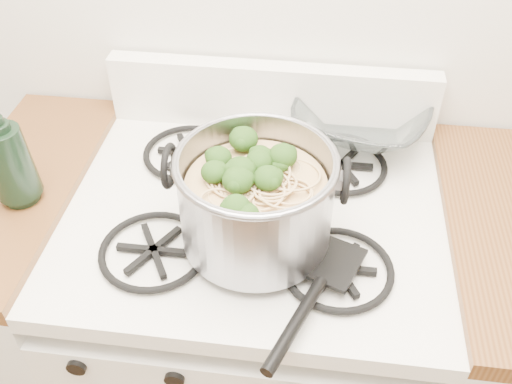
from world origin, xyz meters
name	(u,v)px	position (x,y,z in m)	size (l,w,h in m)	color
gas_range	(255,341)	(0.00, 1.26, 0.44)	(0.76, 0.66, 0.92)	white
counter_left	(65,313)	(-0.51, 1.26, 0.46)	(0.25, 0.65, 0.92)	silver
stock_pot	(256,201)	(0.02, 1.17, 1.01)	(0.31, 0.28, 0.19)	gray
spatula	(334,260)	(0.16, 1.11, 0.94)	(0.29, 0.31, 0.02)	black
glass_bowl	(361,124)	(0.21, 1.54, 0.94)	(0.12, 0.12, 0.03)	white
bottle	(7,152)	(-0.47, 1.21, 1.04)	(0.09, 0.09, 0.23)	black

